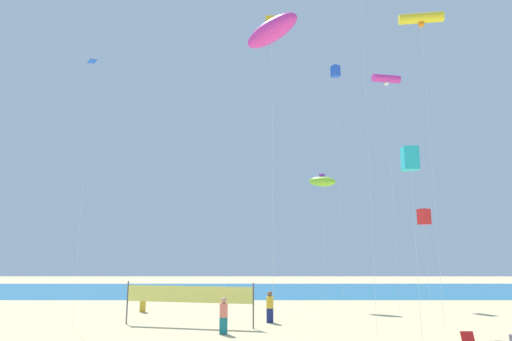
% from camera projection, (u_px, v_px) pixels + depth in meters
% --- Properties ---
extents(ocean_band, '(120.00, 20.00, 0.01)m').
position_uv_depth(ocean_band, '(247.00, 290.00, 47.28)').
color(ocean_band, '#1E6B99').
rests_on(ocean_band, ground).
extents(beachgoer_mustard_shirt, '(0.41, 0.41, 1.79)m').
position_uv_depth(beachgoer_mustard_shirt, '(271.00, 306.00, 25.67)').
color(beachgoer_mustard_shirt, navy).
rests_on(beachgoer_mustard_shirt, ground).
extents(beachgoer_maroon_shirt, '(0.39, 0.39, 1.69)m').
position_uv_depth(beachgoer_maroon_shirt, '(144.00, 298.00, 30.29)').
color(beachgoer_maroon_shirt, gold).
rests_on(beachgoer_maroon_shirt, ground).
extents(beachgoer_coral_shirt, '(0.41, 0.41, 1.80)m').
position_uv_depth(beachgoer_coral_shirt, '(224.00, 314.00, 22.12)').
color(beachgoer_coral_shirt, '#19727A').
rests_on(beachgoer_coral_shirt, ground).
extents(volleyball_net, '(7.41, 1.69, 2.40)m').
position_uv_depth(volleyball_net, '(189.00, 296.00, 24.58)').
color(volleyball_net, '#4C4C51').
rests_on(volleyball_net, ground).
extents(kite_red_box, '(0.98, 0.98, 7.35)m').
position_uv_depth(kite_red_box, '(425.00, 217.00, 33.61)').
color(kite_red_box, silver).
rests_on(kite_red_box, ground).
extents(kite_yellow_tube, '(2.63, 0.98, 18.26)m').
position_uv_depth(kite_yellow_tube, '(422.00, 19.00, 26.28)').
color(kite_yellow_tube, silver).
rests_on(kite_yellow_tube, ground).
extents(kite_magenta_inflatable, '(2.90, 2.57, 14.81)m').
position_uv_depth(kite_magenta_inflatable, '(272.00, 31.00, 19.97)').
color(kite_magenta_inflatable, silver).
rests_on(kite_magenta_inflatable, ground).
extents(kite_magenta_tube, '(2.24, 0.98, 17.48)m').
position_uv_depth(kite_magenta_tube, '(387.00, 79.00, 33.47)').
color(kite_magenta_tube, silver).
rests_on(kite_magenta_tube, ground).
extents(kite_blue_diamond, '(0.54, 0.53, 15.83)m').
position_uv_depth(kite_blue_diamond, '(92.00, 68.00, 26.75)').
color(kite_blue_diamond, silver).
rests_on(kite_blue_diamond, ground).
extents(kite_cyan_box, '(0.74, 0.74, 8.98)m').
position_uv_depth(kite_cyan_box, '(411.00, 159.00, 20.63)').
color(kite_cyan_box, silver).
rests_on(kite_cyan_box, ground).
extents(kite_blue_box, '(0.72, 0.72, 17.75)m').
position_uv_depth(kite_blue_box, '(336.00, 72.00, 32.47)').
color(kite_blue_box, silver).
rests_on(kite_blue_box, ground).
extents(kite_lime_inflatable, '(2.46, 2.02, 10.35)m').
position_uv_depth(kite_lime_inflatable, '(323.00, 182.00, 35.39)').
color(kite_lime_inflatable, silver).
rests_on(kite_lime_inflatable, ground).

